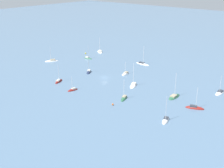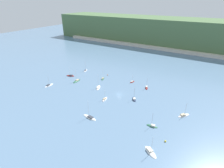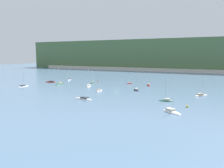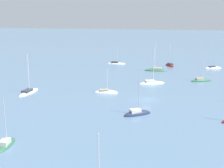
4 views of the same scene
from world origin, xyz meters
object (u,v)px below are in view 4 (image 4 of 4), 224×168
(sailboat_12, at_px, (156,71))
(sailboat_13, at_px, (6,145))
(sailboat_6, at_px, (213,68))
(sailboat_8, at_px, (137,114))
(sailboat_3, at_px, (170,66))
(sailboat_10, at_px, (116,64))
(sailboat_1, at_px, (152,83))
(sailboat_7, at_px, (29,92))
(sailboat_9, at_px, (201,81))
(sailboat_11, at_px, (106,93))

(sailboat_12, xyz_separation_m, sailboat_13, (69.15, -20.31, 0.05))
(sailboat_6, bearing_deg, sailboat_13, -137.35)
(sailboat_8, relative_size, sailboat_13, 1.12)
(sailboat_3, relative_size, sailboat_10, 1.12)
(sailboat_1, distance_m, sailboat_10, 37.23)
(sailboat_7, distance_m, sailboat_8, 32.50)
(sailboat_6, relative_size, sailboat_9, 1.11)
(sailboat_1, bearing_deg, sailboat_10, 91.75)
(sailboat_9, distance_m, sailboat_12, 20.71)
(sailboat_8, relative_size, sailboat_10, 1.15)
(sailboat_13, bearing_deg, sailboat_9, -38.38)
(sailboat_7, bearing_deg, sailboat_9, -58.34)
(sailboat_6, bearing_deg, sailboat_9, -124.61)
(sailboat_8, height_order, sailboat_10, sailboat_8)
(sailboat_10, height_order, sailboat_12, sailboat_12)
(sailboat_12, bearing_deg, sailboat_10, -38.98)
(sailboat_1, relative_size, sailboat_3, 1.22)
(sailboat_7, bearing_deg, sailboat_12, -34.63)
(sailboat_8, bearing_deg, sailboat_6, 34.58)
(sailboat_1, height_order, sailboat_3, sailboat_1)
(sailboat_3, distance_m, sailboat_9, 27.99)
(sailboat_1, height_order, sailboat_9, sailboat_1)
(sailboat_9, bearing_deg, sailboat_12, 111.68)
(sailboat_10, bearing_deg, sailboat_3, -5.24)
(sailboat_11, bearing_deg, sailboat_3, 60.31)
(sailboat_8, bearing_deg, sailboat_10, 69.18)
(sailboat_7, bearing_deg, sailboat_11, -74.60)
(sailboat_10, bearing_deg, sailboat_12, -39.18)
(sailboat_3, relative_size, sailboat_9, 1.02)
(sailboat_9, height_order, sailboat_11, sailboat_9)
(sailboat_12, bearing_deg, sailboat_7, 47.76)
(sailboat_9, xyz_separation_m, sailboat_13, (54.35, -34.79, 0.05))
(sailboat_1, distance_m, sailboat_7, 35.40)
(sailboat_9, distance_m, sailboat_13, 64.53)
(sailboat_11, bearing_deg, sailboat_6, 42.72)
(sailboat_3, bearing_deg, sailboat_10, 66.20)
(sailboat_9, relative_size, sailboat_11, 1.24)
(sailboat_6, distance_m, sailboat_10, 37.78)
(sailboat_6, xyz_separation_m, sailboat_10, (-4.04, -37.56, 0.02))
(sailboat_7, bearing_deg, sailboat_3, -31.20)
(sailboat_10, xyz_separation_m, sailboat_11, (46.48, 5.45, -0.02))
(sailboat_3, xyz_separation_m, sailboat_7, (49.10, -36.18, 0.01))
(sailboat_6, height_order, sailboat_10, sailboat_6)
(sailboat_1, xyz_separation_m, sailboat_10, (-33.33, -16.58, -0.01))
(sailboat_10, relative_size, sailboat_12, 0.74)
(sailboat_3, height_order, sailboat_12, sailboat_12)
(sailboat_6, xyz_separation_m, sailboat_7, (46.05, -52.17, 0.02))
(sailboat_9, relative_size, sailboat_13, 1.07)
(sailboat_3, distance_m, sailboat_7, 60.99)
(sailboat_6, bearing_deg, sailboat_8, -130.18)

